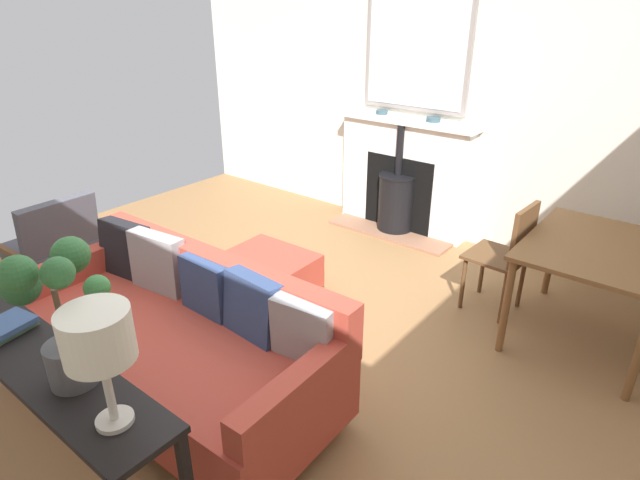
{
  "coord_description": "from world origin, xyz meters",
  "views": [
    {
      "loc": [
        2.18,
        2.36,
        2.17
      ],
      "look_at": [
        -0.52,
        0.21,
        0.58
      ],
      "focal_mm": 29.29,
      "sensor_mm": 36.0,
      "label": 1
    }
  ],
  "objects": [
    {
      "name": "potted_plant",
      "position": [
        1.46,
        0.46,
        1.08
      ],
      "size": [
        0.41,
        0.42,
        0.63
      ],
      "color": "#4C4C51",
      "rests_on": "console_table"
    },
    {
      "name": "fireplace",
      "position": [
        -2.24,
        -0.11,
        0.51
      ],
      "size": [
        0.5,
        1.44,
        1.14
      ],
      "color": "#93664C",
      "rests_on": "ground"
    },
    {
      "name": "armchair_accent",
      "position": [
        0.56,
        -1.64,
        0.44
      ],
      "size": [
        0.7,
        0.61,
        0.8
      ],
      "color": "brown",
      "rests_on": "ground"
    },
    {
      "name": "wall_left",
      "position": [
        -2.43,
        0.0,
        1.44
      ],
      "size": [
        0.12,
        5.88,
        2.88
      ],
      "primitive_type": "cube",
      "color": "silver",
      "rests_on": "ground"
    },
    {
      "name": "dining_chair_near_fireplace",
      "position": [
        -1.34,
        1.31,
        0.52
      ],
      "size": [
        0.42,
        0.42,
        0.87
      ],
      "color": "brown",
      "rests_on": "ground"
    },
    {
      "name": "table_lamp_far_end",
      "position": [
        1.5,
        0.83,
        1.11
      ],
      "size": [
        0.25,
        0.25,
        0.49
      ],
      "color": "beige",
      "rests_on": "console_table"
    },
    {
      "name": "ottoman",
      "position": [
        -0.34,
        -0.21,
        0.22
      ],
      "size": [
        0.69,
        0.69,
        0.36
      ],
      "color": "#B2B2B7",
      "rests_on": "ground"
    },
    {
      "name": "dining_table",
      "position": [
        -1.34,
        1.88,
        0.64
      ],
      "size": [
        1.08,
        0.87,
        0.72
      ],
      "color": "brown",
      "rests_on": "ground"
    },
    {
      "name": "mantel_bowl_far",
      "position": [
        -2.25,
        0.17,
        1.17
      ],
      "size": [
        0.13,
        0.13,
        0.04
      ],
      "color": "#334C56",
      "rests_on": "fireplace"
    },
    {
      "name": "mirror_over_mantel",
      "position": [
        -2.34,
        -0.11,
        1.72
      ],
      "size": [
        0.04,
        1.08,
        1.03
      ],
      "color": "gray"
    },
    {
      "name": "sofa",
      "position": [
        0.72,
        0.12,
        0.36
      ],
      "size": [
        0.95,
        2.08,
        0.84
      ],
      "color": "#B2B2B7",
      "rests_on": "ground"
    },
    {
      "name": "console_table",
      "position": [
        1.5,
        0.13,
        0.65
      ],
      "size": [
        0.32,
        1.88,
        0.74
      ],
      "color": "black",
      "rests_on": "ground"
    },
    {
      "name": "mantel_bowl_near",
      "position": [
        -2.25,
        -0.39,
        1.17
      ],
      "size": [
        0.12,
        0.12,
        0.04
      ],
      "color": "#334C56",
      "rests_on": "fireplace"
    },
    {
      "name": "ground_plane",
      "position": [
        0.0,
        0.0,
        -0.0
      ],
      "size": [
        4.86,
        5.88,
        0.01
      ],
      "primitive_type": "cube",
      "color": "olive"
    },
    {
      "name": "book_stack",
      "position": [
        1.5,
        -0.09,
        0.77
      ],
      "size": [
        0.26,
        0.23,
        0.06
      ],
      "color": "#4C7056",
      "rests_on": "console_table"
    }
  ]
}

